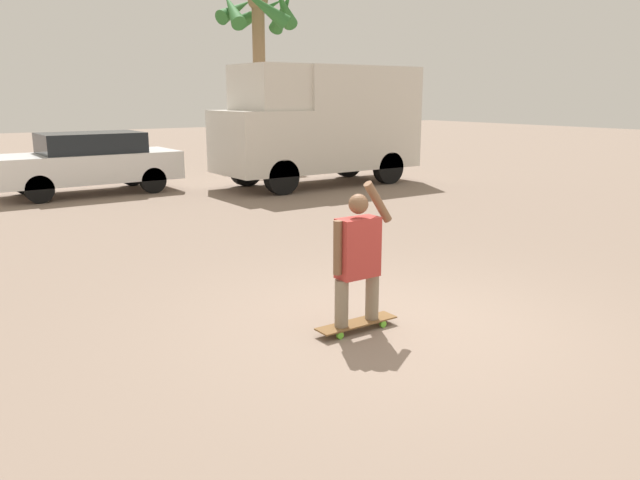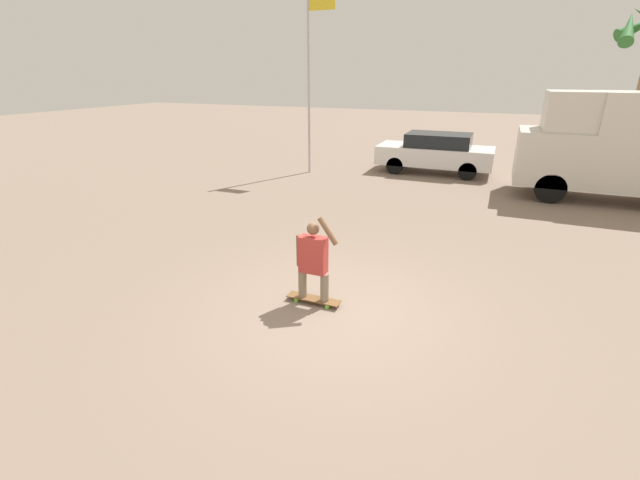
# 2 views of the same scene
# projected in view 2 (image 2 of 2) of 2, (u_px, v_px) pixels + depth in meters

# --- Properties ---
(ground_plane) EXTENTS (80.00, 80.00, 0.00)m
(ground_plane) POSITION_uv_depth(u_px,v_px,m) (336.00, 310.00, 6.97)
(ground_plane) COLOR gray
(skateboard) EXTENTS (0.92, 0.22, 0.09)m
(skateboard) POSITION_uv_depth(u_px,v_px,m) (314.00, 299.00, 7.17)
(skateboard) COLOR brown
(skateboard) RESTS_ON ground_plane
(person_skateboarder) EXTENTS (0.72, 0.22, 1.46)m
(person_skateboarder) POSITION_uv_depth(u_px,v_px,m) (313.00, 258.00, 6.90)
(person_skateboarder) COLOR gray
(person_skateboarder) RESTS_ON skateboard
(camper_van) EXTENTS (5.53, 2.11, 3.13)m
(camper_van) POSITION_uv_depth(u_px,v_px,m) (627.00, 144.00, 12.29)
(camper_van) COLOR black
(camper_van) RESTS_ON ground_plane
(parked_car_white) EXTENTS (4.26, 1.80, 1.49)m
(parked_car_white) POSITION_uv_depth(u_px,v_px,m) (435.00, 152.00, 16.29)
(parked_car_white) COLOR black
(parked_car_white) RESTS_ON ground_plane
(flagpole) EXTENTS (1.05, 0.12, 6.48)m
(flagpole) POSITION_uv_depth(u_px,v_px,m) (311.00, 68.00, 15.26)
(flagpole) COLOR #B7B7BC
(flagpole) RESTS_ON ground_plane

